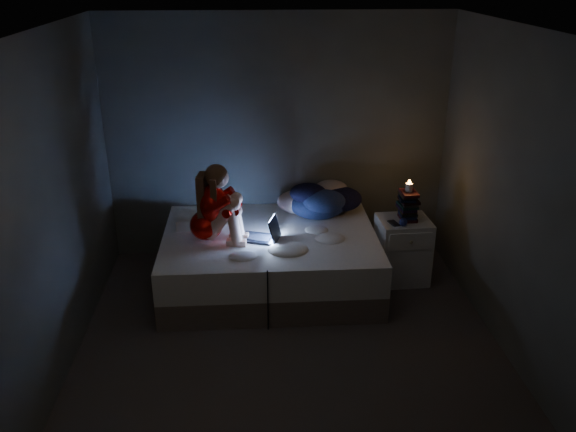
{
  "coord_description": "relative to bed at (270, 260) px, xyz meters",
  "views": [
    {
      "loc": [
        -0.3,
        -4.17,
        3.03
      ],
      "look_at": [
        0.05,
        1.0,
        0.8
      ],
      "focal_mm": 36.92,
      "sensor_mm": 36.0,
      "label": 1
    }
  ],
  "objects": [
    {
      "name": "book_stack",
      "position": [
        1.37,
        0.06,
        0.54
      ],
      "size": [
        0.19,
        0.25,
        0.32
      ],
      "primitive_type": null,
      "color": "black",
      "rests_on": "nightstand"
    },
    {
      "name": "nightstand",
      "position": [
        1.35,
        0.04,
        0.05
      ],
      "size": [
        0.52,
        0.47,
        0.67
      ],
      "primitive_type": "cube",
      "rotation": [
        0.0,
        0.0,
        0.05
      ],
      "color": "silver",
      "rests_on": "ground"
    },
    {
      "name": "bed",
      "position": [
        0.0,
        0.0,
        0.0
      ],
      "size": [
        2.08,
        1.56,
        0.57
      ],
      "primitive_type": null,
      "color": "silver",
      "rests_on": "ground"
    },
    {
      "name": "blue_orb",
      "position": [
        1.29,
        -0.1,
        0.42
      ],
      "size": [
        0.08,
        0.08,
        0.08
      ],
      "primitive_type": "sphere",
      "color": "navy",
      "rests_on": "nightstand"
    },
    {
      "name": "wall_left",
      "position": [
        -1.69,
        -1.1,
        1.01
      ],
      "size": [
        0.02,
        3.8,
        2.6
      ],
      "primitive_type": "cube",
      "color": "#3E413B",
      "rests_on": "ground"
    },
    {
      "name": "woman",
      "position": [
        -0.6,
        -0.12,
        0.67
      ],
      "size": [
        0.52,
        0.38,
        0.77
      ],
      "primitive_type": null,
      "rotation": [
        0.0,
        0.0,
        -0.15
      ],
      "color": "#A90600",
      "rests_on": "bed"
    },
    {
      "name": "wall_front",
      "position": [
        0.12,
        -3.01,
        1.01
      ],
      "size": [
        3.6,
        0.02,
        2.6
      ],
      "primitive_type": "cube",
      "color": "#3E413B",
      "rests_on": "ground"
    },
    {
      "name": "laptop",
      "position": [
        -0.1,
        -0.12,
        0.41
      ],
      "size": [
        0.41,
        0.34,
        0.25
      ],
      "primitive_type": null,
      "rotation": [
        0.0,
        0.0,
        -0.3
      ],
      "color": "black",
      "rests_on": "bed"
    },
    {
      "name": "ceiling",
      "position": [
        0.12,
        -1.1,
        2.32
      ],
      "size": [
        3.6,
        3.8,
        0.02
      ],
      "primitive_type": "cube",
      "color": "silver",
      "rests_on": "ground"
    },
    {
      "name": "clothes_pile",
      "position": [
        0.52,
        0.44,
        0.48
      ],
      "size": [
        0.64,
        0.52,
        0.38
      ],
      "primitive_type": null,
      "rotation": [
        0.0,
        0.0,
        -0.02
      ],
      "color": "#0F2646",
      "rests_on": "bed"
    },
    {
      "name": "wall_back",
      "position": [
        0.12,
        0.81,
        1.01
      ],
      "size": [
        3.6,
        0.02,
        2.6
      ],
      "primitive_type": "cube",
      "color": "#3E413B",
      "rests_on": "ground"
    },
    {
      "name": "phone",
      "position": [
        1.21,
        -0.05,
        0.39
      ],
      "size": [
        0.1,
        0.15,
        0.01
      ],
      "primitive_type": "cube",
      "rotation": [
        0.0,
        0.0,
        0.21
      ],
      "color": "black",
      "rests_on": "nightstand"
    },
    {
      "name": "pillow",
      "position": [
        -0.72,
        0.23,
        0.34
      ],
      "size": [
        0.4,
        0.28,
        0.11
      ],
      "primitive_type": "cube",
      "color": "silver",
      "rests_on": "bed"
    },
    {
      "name": "wall_right",
      "position": [
        1.93,
        -1.1,
        1.01
      ],
      "size": [
        0.02,
        3.8,
        2.6
      ],
      "primitive_type": "cube",
      "color": "#3E413B",
      "rests_on": "ground"
    },
    {
      "name": "floor",
      "position": [
        0.12,
        -1.1,
        -0.3
      ],
      "size": [
        3.6,
        3.8,
        0.02
      ],
      "primitive_type": "cube",
      "color": "#443D3B",
      "rests_on": "ground"
    },
    {
      "name": "candle",
      "position": [
        1.37,
        0.06,
        0.74
      ],
      "size": [
        0.07,
        0.07,
        0.08
      ],
      "primitive_type": "cylinder",
      "color": "beige",
      "rests_on": "book_stack"
    }
  ]
}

